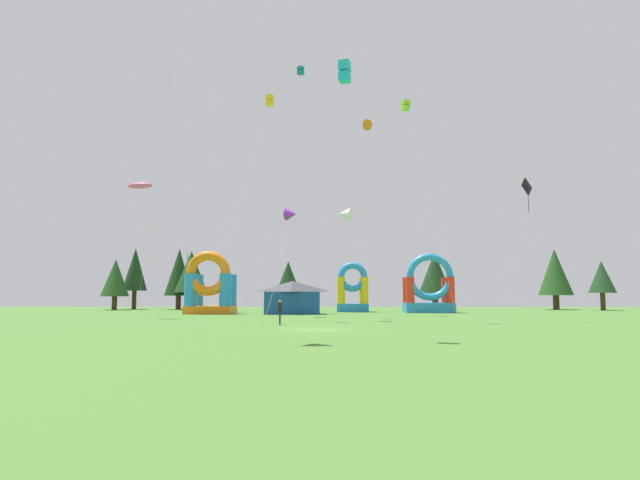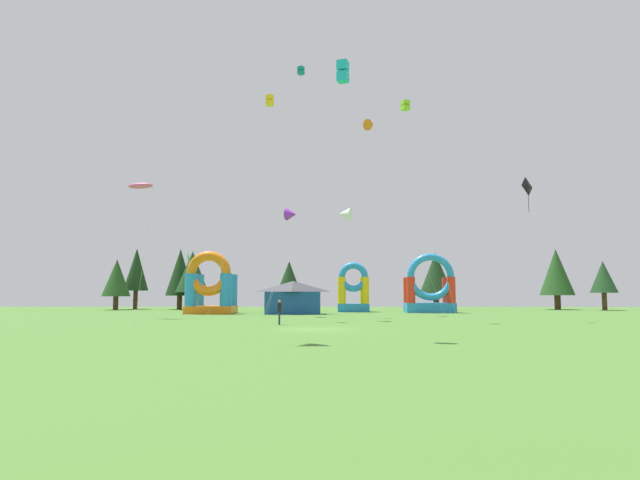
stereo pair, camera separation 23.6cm
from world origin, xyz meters
The scene contains 24 objects.
ground_plane centered at (0.00, 0.00, 0.00)m, with size 120.00×120.00×0.00m, color #47752D.
kite_black_diamond centered at (18.39, 11.13, 11.63)m, with size 3.42×1.08×12.31m.
kite_orange_delta centered at (5.62, 25.32, 21.81)m, with size 7.93×6.87×22.60m.
kite_purple_delta centered at (-3.11, 19.97, 10.58)m, with size 2.86×5.11×11.26m.
kite_pink_parafoil centered at (-18.01, 16.93, 13.07)m, with size 3.95×1.19×13.46m.
kite_cyan_box centered at (1.73, -6.61, 14.81)m, with size 5.26×1.95×15.46m.
kite_green_diamond centered at (-15.43, 25.51, 6.44)m, with size 1.40×2.38×7.01m.
kite_teal_box centered at (-2.31, 21.38, 26.53)m, with size 7.09×5.19×27.17m.
kite_white_delta centered at (2.26, 12.48, 9.49)m, with size 1.82×4.21×10.17m.
kite_yellow_box centered at (-4.72, 13.04, 20.26)m, with size 4.35×7.78×20.88m.
kite_lime_box centered at (7.70, 10.98, 18.98)m, with size 3.20×6.87×19.50m.
person_near_camera centered at (-2.88, 5.12, 1.11)m, with size 0.36×0.36×1.87m.
inflatable_yellow_castle centered at (-13.17, 27.62, 2.78)m, with size 5.47×4.94×7.25m.
inflatable_orange_dome centered at (3.84, 34.63, 2.41)m, with size 4.01×3.71×6.35m.
inflatable_red_slide centered at (13.22, 31.76, 2.58)m, with size 6.00×3.85×7.27m.
festival_tent centered at (-3.38, 26.71, 1.89)m, with size 6.19×3.63×3.79m.
tree_row_0 centered at (-30.10, 42.03, 4.58)m, with size 4.01×4.01×7.31m.
tree_row_1 centered at (-28.40, 45.24, 5.90)m, with size 3.64×3.64×9.15m.
tree_row_2 centered at (-21.63, 44.83, 5.50)m, with size 4.21×4.21×9.05m.
tree_row_3 centered at (-19.31, 42.91, 5.47)m, with size 4.75×4.75×8.53m.
tree_row_4 centered at (-5.00, 41.13, 4.25)m, with size 4.07×4.07×6.94m.
tree_row_5 centered at (16.08, 42.75, 5.23)m, with size 4.72×4.72×8.25m.
tree_row_6 centered at (34.09, 44.57, 5.45)m, with size 4.88×4.88×8.91m.
tree_row_7 centered at (39.38, 41.52, 4.63)m, with size 3.68×3.68×6.95m.
Camera 1 is at (0.88, -36.36, 2.38)m, focal length 30.64 mm.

